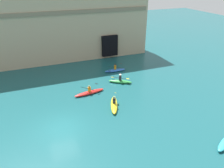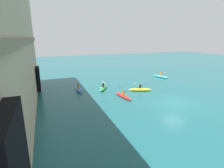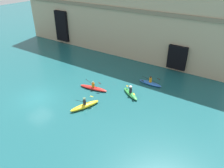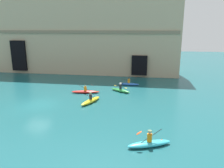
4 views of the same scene
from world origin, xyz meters
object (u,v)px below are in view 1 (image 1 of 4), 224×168
object	(u,v)px
kayak_green	(120,81)
kayak_blue	(115,70)
kayak_yellow	(114,104)
kayak_red	(89,92)

from	to	relation	value
kayak_green	kayak_blue	size ratio (longest dim) A/B	0.93
kayak_green	kayak_yellow	xyz separation A→B (m)	(-2.72, -4.79, 0.01)
kayak_yellow	kayak_red	xyz separation A→B (m)	(-1.60, 3.45, -0.05)
kayak_yellow	kayak_blue	world-z (taller)	kayak_yellow
kayak_green	kayak_blue	world-z (taller)	kayak_green
kayak_green	kayak_yellow	distance (m)	5.51
kayak_green	kayak_yellow	world-z (taller)	kayak_yellow
kayak_yellow	kayak_red	world-z (taller)	kayak_yellow
kayak_blue	kayak_red	bearing A→B (deg)	46.20
kayak_green	kayak_blue	xyz separation A→B (m)	(0.78, 3.56, -0.04)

